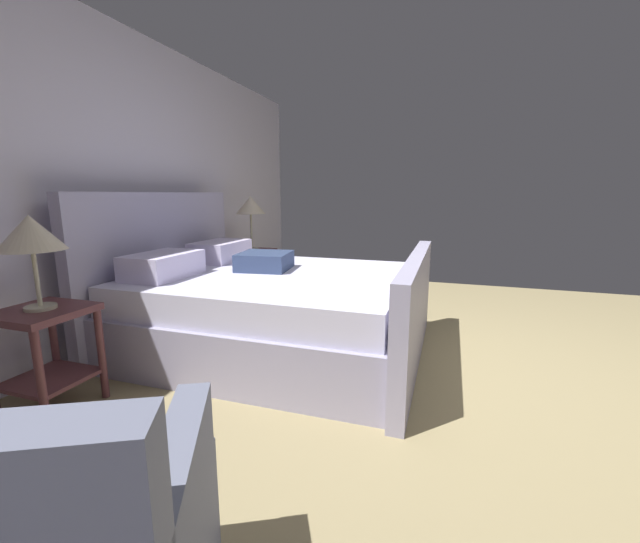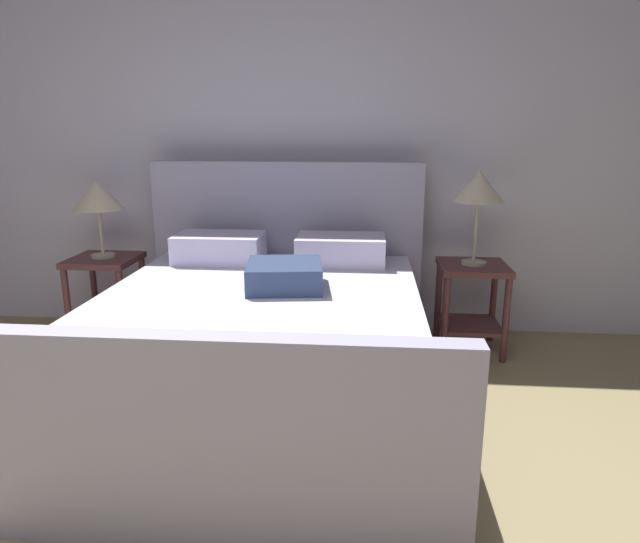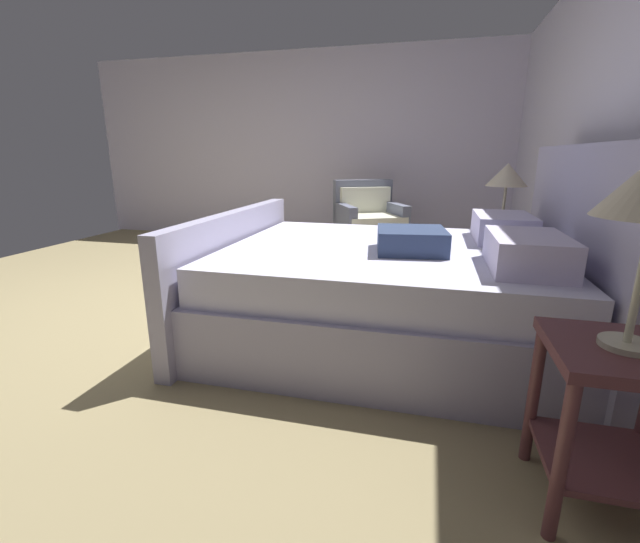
{
  "view_description": "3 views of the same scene",
  "coord_description": "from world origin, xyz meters",
  "px_view_note": "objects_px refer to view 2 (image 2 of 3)",
  "views": [
    {
      "loc": [
        -2.65,
        0.42,
        1.23
      ],
      "look_at": [
        0.54,
        1.47,
        0.58
      ],
      "focal_mm": 22.29,
      "sensor_mm": 36.0,
      "label": 1
    },
    {
      "loc": [
        0.71,
        -1.04,
        1.47
      ],
      "look_at": [
        0.48,
        1.66,
        0.77
      ],
      "focal_mm": 31.31,
      "sensor_mm": 36.0,
      "label": 2
    },
    {
      "loc": [
        2.84,
        1.95,
        1.18
      ],
      "look_at": [
        0.58,
        1.37,
        0.54
      ],
      "focal_mm": 23.72,
      "sensor_mm": 36.0,
      "label": 3
    }
  ],
  "objects_px": {
    "nightstand_right": "(471,293)",
    "table_lamp_left": "(97,197)",
    "bed": "(262,339)",
    "table_lamp_right": "(479,188)",
    "nightstand_left": "(106,285)"
  },
  "relations": [
    {
      "from": "nightstand_right",
      "to": "table_lamp_left",
      "type": "xyz_separation_m",
      "value": [
        -2.52,
        -0.01,
        0.61
      ]
    },
    {
      "from": "bed",
      "to": "nightstand_right",
      "type": "distance_m",
      "value": 1.5
    },
    {
      "from": "nightstand_right",
      "to": "table_lamp_right",
      "type": "distance_m",
      "value": 0.69
    },
    {
      "from": "bed",
      "to": "table_lamp_right",
      "type": "distance_m",
      "value": 1.68
    },
    {
      "from": "nightstand_left",
      "to": "nightstand_right",
      "type": "bearing_deg",
      "value": 0.18
    },
    {
      "from": "bed",
      "to": "nightstand_right",
      "type": "xyz_separation_m",
      "value": [
        1.26,
        0.82,
        0.05
      ]
    },
    {
      "from": "nightstand_right",
      "to": "nightstand_left",
      "type": "bearing_deg",
      "value": -179.82
    },
    {
      "from": "bed",
      "to": "nightstand_left",
      "type": "height_order",
      "value": "bed"
    },
    {
      "from": "table_lamp_left",
      "to": "table_lamp_right",
      "type": "bearing_deg",
      "value": 0.18
    },
    {
      "from": "nightstand_right",
      "to": "table_lamp_left",
      "type": "bearing_deg",
      "value": -179.82
    },
    {
      "from": "table_lamp_right",
      "to": "bed",
      "type": "bearing_deg",
      "value": -146.85
    },
    {
      "from": "nightstand_right",
      "to": "table_lamp_left",
      "type": "height_order",
      "value": "table_lamp_left"
    },
    {
      "from": "table_lamp_right",
      "to": "table_lamp_left",
      "type": "relative_size",
      "value": 1.16
    },
    {
      "from": "nightstand_left",
      "to": "table_lamp_left",
      "type": "bearing_deg",
      "value": 116.57
    },
    {
      "from": "nightstand_left",
      "to": "table_lamp_left",
      "type": "relative_size",
      "value": 1.15
    }
  ]
}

